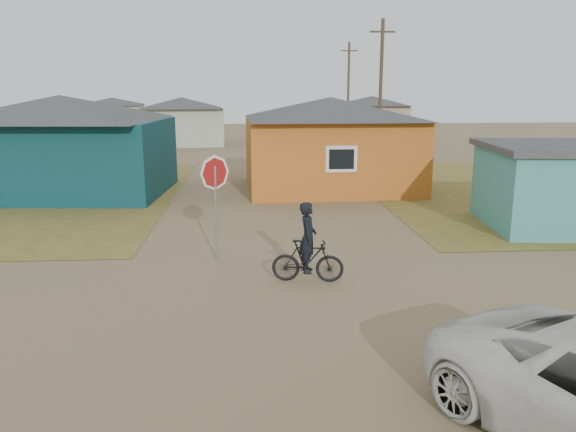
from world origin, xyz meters
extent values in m
plane|color=olive|center=(0.00, 0.00, 0.00)|extent=(120.00, 120.00, 0.00)
cube|color=#093036|center=(-8.50, 13.50, 1.50)|extent=(8.40, 6.54, 3.00)
pyramid|color=#333335|center=(-8.50, 13.50, 3.50)|extent=(8.93, 7.08, 1.00)
cube|color=#B8611C|center=(2.50, 14.00, 1.50)|extent=(7.21, 6.24, 3.00)
pyramid|color=#333335|center=(2.50, 14.00, 3.45)|extent=(7.72, 6.76, 0.90)
cube|color=silver|center=(2.50, 10.97, 1.65)|extent=(1.20, 0.06, 1.00)
cube|color=black|center=(2.50, 10.94, 1.65)|extent=(0.95, 0.04, 0.75)
cube|color=#A3AB93|center=(-6.00, 34.00, 1.40)|extent=(6.49, 5.60, 2.80)
pyramid|color=#333335|center=(-6.00, 34.00, 3.20)|extent=(7.04, 6.15, 0.80)
cube|color=tan|center=(10.00, 40.00, 1.40)|extent=(6.41, 5.50, 2.80)
pyramid|color=#333335|center=(10.00, 40.00, 3.20)|extent=(6.95, 6.05, 0.80)
cube|color=#A3AB93|center=(-14.00, 46.00, 1.35)|extent=(5.75, 5.28, 2.70)
pyramid|color=#333335|center=(-14.00, 46.00, 3.05)|extent=(6.28, 5.81, 0.70)
cylinder|color=#433728|center=(6.50, 22.00, 4.00)|extent=(0.20, 0.20, 8.00)
cube|color=#433728|center=(6.50, 22.00, 7.30)|extent=(1.40, 0.10, 0.10)
cylinder|color=#433728|center=(7.50, 38.00, 4.00)|extent=(0.20, 0.20, 8.00)
cube|color=#433728|center=(7.50, 38.00, 7.30)|extent=(1.40, 0.10, 0.10)
cylinder|color=gray|center=(-1.83, 3.77, 1.20)|extent=(0.07, 0.07, 2.40)
imported|color=black|center=(0.29, 2.03, 0.49)|extent=(1.67, 0.70, 0.97)
imported|color=black|center=(0.29, 2.03, 1.03)|extent=(0.47, 0.63, 1.59)
camera|label=1|loc=(-1.01, -9.92, 4.25)|focal=35.00mm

